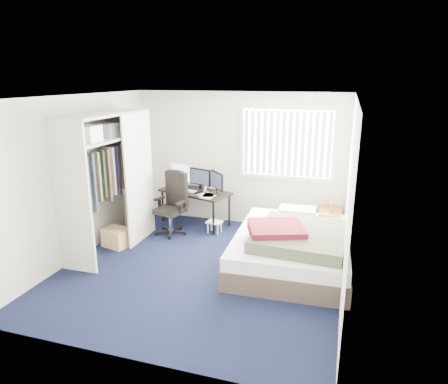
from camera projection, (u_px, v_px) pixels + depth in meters
ground at (202, 268)px, 5.96m from camera, size 4.20×4.20×0.00m
room_shell at (200, 169)px, 5.54m from camera, size 4.20×4.20×4.20m
window_assembly at (287, 144)px, 7.14m from camera, size 1.72×0.09×1.32m
closet at (107, 169)px, 6.30m from camera, size 0.64×1.84×2.22m
desk at (196, 188)px, 7.59m from camera, size 1.47×1.00×1.12m
office_chair at (173, 210)px, 7.20m from camera, size 0.66×0.66×1.15m
footstool at (214, 224)px, 7.27m from camera, size 0.30×0.25×0.22m
nightstand at (330, 212)px, 7.04m from camera, size 0.38×0.75×0.69m
bed at (292, 246)px, 5.99m from camera, size 1.75×2.29×0.73m
pine_box at (116, 237)px, 6.70m from camera, size 0.48×0.41×0.31m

